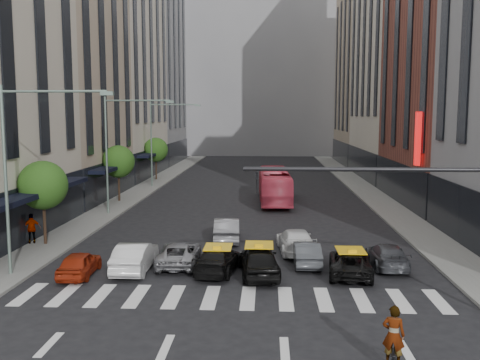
# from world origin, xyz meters

# --- Properties ---
(ground) EXTENTS (160.00, 160.00, 0.00)m
(ground) POSITION_xyz_m (0.00, 0.00, 0.00)
(ground) COLOR black
(ground) RESTS_ON ground
(sidewalk_left) EXTENTS (3.00, 96.00, 0.15)m
(sidewalk_left) POSITION_xyz_m (-11.50, 30.00, 0.07)
(sidewalk_left) COLOR slate
(sidewalk_left) RESTS_ON ground
(sidewalk_right) EXTENTS (3.00, 96.00, 0.15)m
(sidewalk_right) POSITION_xyz_m (11.50, 30.00, 0.07)
(sidewalk_right) COLOR slate
(sidewalk_right) RESTS_ON ground
(building_left_b) EXTENTS (8.00, 16.00, 24.00)m
(building_left_b) POSITION_xyz_m (-17.00, 28.00, 12.00)
(building_left_b) COLOR tan
(building_left_b) RESTS_ON ground
(building_left_c) EXTENTS (8.00, 20.00, 36.00)m
(building_left_c) POSITION_xyz_m (-17.00, 46.00, 18.00)
(building_left_c) COLOR beige
(building_left_c) RESTS_ON ground
(building_left_d) EXTENTS (8.00, 18.00, 30.00)m
(building_left_d) POSITION_xyz_m (-17.00, 65.00, 15.00)
(building_left_d) COLOR gray
(building_left_d) RESTS_ON ground
(building_right_b) EXTENTS (8.00, 18.00, 26.00)m
(building_right_b) POSITION_xyz_m (17.00, 27.00, 13.00)
(building_right_b) COLOR brown
(building_right_b) RESTS_ON ground
(building_right_c) EXTENTS (8.00, 20.00, 40.00)m
(building_right_c) POSITION_xyz_m (17.00, 46.00, 20.00)
(building_right_c) COLOR beige
(building_right_c) RESTS_ON ground
(building_right_d) EXTENTS (8.00, 18.00, 28.00)m
(building_right_d) POSITION_xyz_m (17.00, 65.00, 14.00)
(building_right_d) COLOR tan
(building_right_d) RESTS_ON ground
(building_far) EXTENTS (30.00, 10.00, 36.00)m
(building_far) POSITION_xyz_m (0.00, 85.00, 18.00)
(building_far) COLOR gray
(building_far) RESTS_ON ground
(tree_near) EXTENTS (2.88, 2.88, 4.95)m
(tree_near) POSITION_xyz_m (-11.80, 10.00, 3.65)
(tree_near) COLOR black
(tree_near) RESTS_ON sidewalk_left
(tree_mid) EXTENTS (2.88, 2.88, 4.95)m
(tree_mid) POSITION_xyz_m (-11.80, 26.00, 3.65)
(tree_mid) COLOR black
(tree_mid) RESTS_ON sidewalk_left
(tree_far) EXTENTS (2.88, 2.88, 4.95)m
(tree_far) POSITION_xyz_m (-11.80, 42.00, 3.65)
(tree_far) COLOR black
(tree_far) RESTS_ON sidewalk_left
(streetlamp_near) EXTENTS (5.38, 0.25, 9.00)m
(streetlamp_near) POSITION_xyz_m (-10.04, 4.00, 5.90)
(streetlamp_near) COLOR gray
(streetlamp_near) RESTS_ON sidewalk_left
(streetlamp_mid) EXTENTS (5.38, 0.25, 9.00)m
(streetlamp_mid) POSITION_xyz_m (-10.04, 20.00, 5.90)
(streetlamp_mid) COLOR gray
(streetlamp_mid) RESTS_ON sidewalk_left
(streetlamp_far) EXTENTS (5.38, 0.25, 9.00)m
(streetlamp_far) POSITION_xyz_m (-10.04, 36.00, 5.90)
(streetlamp_far) COLOR gray
(streetlamp_far) RESTS_ON sidewalk_left
(traffic_signal) EXTENTS (10.10, 0.20, 6.00)m
(traffic_signal) POSITION_xyz_m (7.69, -1.00, 4.47)
(traffic_signal) COLOR black
(traffic_signal) RESTS_ON ground
(liberty_sign) EXTENTS (0.30, 0.70, 4.00)m
(liberty_sign) POSITION_xyz_m (12.60, 20.00, 6.00)
(liberty_sign) COLOR red
(liberty_sign) RESTS_ON ground
(car_red) EXTENTS (1.58, 3.63, 1.22)m
(car_red) POSITION_xyz_m (-7.68, 4.23, 0.61)
(car_red) COLOR #9A250E
(car_red) RESTS_ON ground
(car_white_front) EXTENTS (1.57, 4.41, 1.45)m
(car_white_front) POSITION_xyz_m (-5.20, 5.25, 0.73)
(car_white_front) COLOR silver
(car_white_front) RESTS_ON ground
(car_silver) EXTENTS (2.20, 4.48, 1.22)m
(car_silver) POSITION_xyz_m (-3.17, 6.36, 0.61)
(car_silver) COLOR gray
(car_silver) RESTS_ON ground
(taxi_left) EXTENTS (2.35, 4.56, 1.26)m
(taxi_left) POSITION_xyz_m (-1.01, 5.18, 0.63)
(taxi_left) COLOR black
(taxi_left) RESTS_ON ground
(taxi_center) EXTENTS (2.29, 4.64, 1.52)m
(taxi_center) POSITION_xyz_m (1.02, 4.67, 0.76)
(taxi_center) COLOR black
(taxi_center) RESTS_ON ground
(car_grey_mid) EXTENTS (1.41, 3.83, 1.25)m
(car_grey_mid) POSITION_xyz_m (3.44, 6.76, 0.63)
(car_grey_mid) COLOR #43464B
(car_grey_mid) RESTS_ON ground
(taxi_right) EXTENTS (2.51, 4.57, 1.21)m
(taxi_right) POSITION_xyz_m (5.46, 5.05, 0.61)
(taxi_right) COLOR black
(taxi_right) RESTS_ON ground
(car_grey_curb) EXTENTS (1.76, 4.21, 1.22)m
(car_grey_curb) POSITION_xyz_m (7.56, 6.55, 0.61)
(car_grey_curb) COLOR #3F4146
(car_grey_curb) RESTS_ON ground
(car_row2_left) EXTENTS (1.79, 4.47, 1.44)m
(car_row2_left) POSITION_xyz_m (-1.09, 11.87, 0.72)
(car_row2_left) COLOR gray
(car_row2_left) RESTS_ON ground
(car_row2_right) EXTENTS (2.29, 4.81, 1.35)m
(car_row2_right) POSITION_xyz_m (3.03, 9.24, 0.68)
(car_row2_right) COLOR white
(car_row2_right) RESTS_ON ground
(bus) EXTENTS (2.89, 10.92, 3.02)m
(bus) POSITION_xyz_m (2.04, 26.56, 1.51)
(bus) COLOR #D33E55
(bus) RESTS_ON ground
(motorcycle) EXTENTS (1.10, 1.81, 0.90)m
(motorcycle) POSITION_xyz_m (5.22, -4.87, 0.45)
(motorcycle) COLOR black
(motorcycle) RESTS_ON ground
(rider) EXTENTS (0.78, 0.63, 1.85)m
(rider) POSITION_xyz_m (5.22, -4.87, 1.82)
(rider) COLOR gray
(rider) RESTS_ON motorcycle
(pedestrian_far) EXTENTS (1.13, 0.86, 1.79)m
(pedestrian_far) POSITION_xyz_m (-12.60, 10.01, 1.05)
(pedestrian_far) COLOR gray
(pedestrian_far) RESTS_ON sidewalk_left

